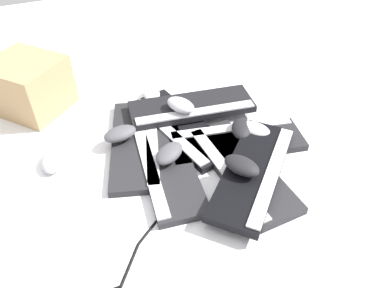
# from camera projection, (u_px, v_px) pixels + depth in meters

# --- Properties ---
(ground_plane) EXTENTS (3.20, 3.20, 0.00)m
(ground_plane) POSITION_uv_depth(u_px,v_px,m) (188.00, 159.00, 1.19)
(ground_plane) COLOR white
(keyboard_0) EXTENTS (0.46, 0.23, 0.03)m
(keyboard_0) POSITION_uv_depth(u_px,v_px,m) (236.00, 141.00, 1.24)
(keyboard_0) COLOR #232326
(keyboard_0) RESTS_ON ground
(keyboard_1) EXTENTS (0.25, 0.46, 0.03)m
(keyboard_1) POSITION_uv_depth(u_px,v_px,m) (180.00, 127.00, 1.30)
(keyboard_1) COLOR black
(keyboard_1) RESTS_ON ground
(keyboard_2) EXTENTS (0.27, 0.46, 0.03)m
(keyboard_2) POSITION_uv_depth(u_px,v_px,m) (136.00, 143.00, 1.23)
(keyboard_2) COLOR #232326
(keyboard_2) RESTS_ON ground
(keyboard_3) EXTENTS (0.20, 0.45, 0.03)m
(keyboard_3) POSITION_uv_depth(u_px,v_px,m) (166.00, 166.00, 1.16)
(keyboard_3) COLOR #232326
(keyboard_3) RESTS_ON ground
(keyboard_4) EXTENTS (0.17, 0.45, 0.03)m
(keyboard_4) POSITION_uv_depth(u_px,v_px,m) (241.00, 169.00, 1.15)
(keyboard_4) COLOR #232326
(keyboard_4) RESTS_ON ground
(keyboard_5) EXTENTS (0.46, 0.21, 0.03)m
(keyboard_5) POSITION_uv_depth(u_px,v_px,m) (192.00, 107.00, 1.34)
(keyboard_5) COLOR black
(keyboard_5) RESTS_ON keyboard_1
(keyboard_6) EXTENTS (0.42, 0.42, 0.03)m
(keyboard_6) POSITION_uv_depth(u_px,v_px,m) (254.00, 171.00, 1.09)
(keyboard_6) COLOR black
(keyboard_6) RESTS_ON keyboard_4
(mouse_0) EXTENTS (0.13, 0.12, 0.04)m
(mouse_0) POSITION_uv_depth(u_px,v_px,m) (169.00, 153.00, 1.15)
(mouse_0) COLOR #4C4C51
(mouse_0) RESTS_ON keyboard_3
(mouse_1) EXTENTS (0.11, 0.13, 0.04)m
(mouse_1) POSITION_uv_depth(u_px,v_px,m) (242.00, 166.00, 1.06)
(mouse_1) COLOR black
(mouse_1) RESTS_ON keyboard_6
(mouse_2) EXTENTS (0.12, 0.13, 0.04)m
(mouse_2) POSITION_uv_depth(u_px,v_px,m) (254.00, 129.00, 1.23)
(mouse_2) COLOR silver
(mouse_2) RESTS_ON keyboard_0
(mouse_3) EXTENTS (0.11, 0.13, 0.04)m
(mouse_3) POSITION_uv_depth(u_px,v_px,m) (242.00, 129.00, 1.23)
(mouse_3) COLOR black
(mouse_3) RESTS_ON keyboard_0
(mouse_4) EXTENTS (0.09, 0.12, 0.04)m
(mouse_4) POSITION_uv_depth(u_px,v_px,m) (52.00, 161.00, 1.16)
(mouse_4) COLOR #B7B7BC
(mouse_4) RESTS_ON ground
(mouse_5) EXTENTS (0.09, 0.12, 0.04)m
(mouse_5) POSITION_uv_depth(u_px,v_px,m) (150.00, 95.00, 1.44)
(mouse_5) COLOR silver
(mouse_5) RESTS_ON ground
(mouse_6) EXTENTS (0.12, 0.08, 0.04)m
(mouse_6) POSITION_uv_depth(u_px,v_px,m) (120.00, 134.00, 1.21)
(mouse_6) COLOR #4C4C51
(mouse_6) RESTS_ON keyboard_2
(mouse_7) EXTENTS (0.11, 0.13, 0.04)m
(mouse_7) POSITION_uv_depth(u_px,v_px,m) (181.00, 105.00, 1.28)
(mouse_7) COLOR #B7B7BC
(mouse_7) RESTS_ON keyboard_5
(cable_0) EXTENTS (0.27, 0.36, 0.01)m
(cable_0) POSITION_uv_depth(u_px,v_px,m) (135.00, 227.00, 0.99)
(cable_0) COLOR black
(cable_0) RESTS_ON ground
(cardboard_box) EXTENTS (0.33, 0.33, 0.19)m
(cardboard_box) POSITION_uv_depth(u_px,v_px,m) (29.00, 85.00, 1.35)
(cardboard_box) COLOR tan
(cardboard_box) RESTS_ON ground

